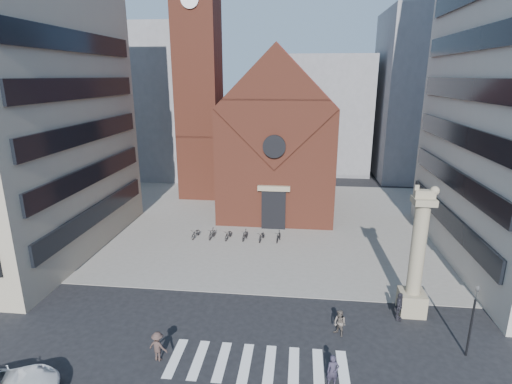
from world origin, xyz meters
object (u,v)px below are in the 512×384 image
pedestrian_2 (399,306)px  scooter_0 (196,233)px  lion_column (416,265)px  pedestrian_0 (333,371)px  traffic_light (472,320)px  pedestrian_1 (340,323)px

pedestrian_2 → scooter_0: bearing=76.9°
lion_column → pedestrian_2: bearing=-138.0°
pedestrian_0 → pedestrian_2: pedestrian_2 is taller
traffic_light → pedestrian_1: traffic_light is taller
lion_column → scooter_0: (-17.22, 10.68, -2.96)m
pedestrian_1 → scooter_0: 18.40m
pedestrian_2 → traffic_light: bearing=-113.4°
pedestrian_2 → pedestrian_0: bearing=166.1°
traffic_light → pedestrian_1: (-6.86, 1.03, -1.46)m
lion_column → pedestrian_2: (-1.01, -0.91, -2.51)m
pedestrian_0 → pedestrian_1: 4.21m
scooter_0 → traffic_light: bearing=-27.0°
pedestrian_2 → scooter_0: size_ratio=1.11×
pedestrian_1 → scooter_0: size_ratio=0.97×
traffic_light → scooter_0: bearing=142.6°
lion_column → pedestrian_1: bearing=-148.7°
pedestrian_0 → traffic_light: bearing=10.4°
pedestrian_2 → lion_column: bearing=-25.5°
traffic_light → pedestrian_2: 4.51m
traffic_light → scooter_0: 24.24m
traffic_light → pedestrian_0: size_ratio=2.50×
lion_column → traffic_light: size_ratio=2.02×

